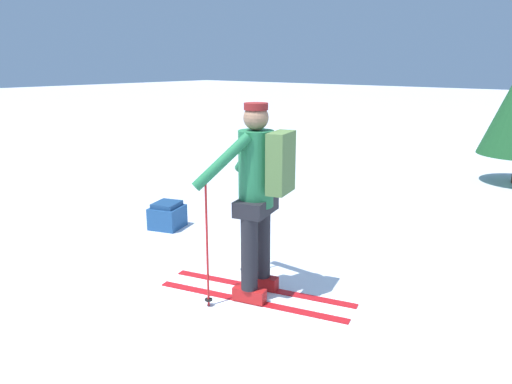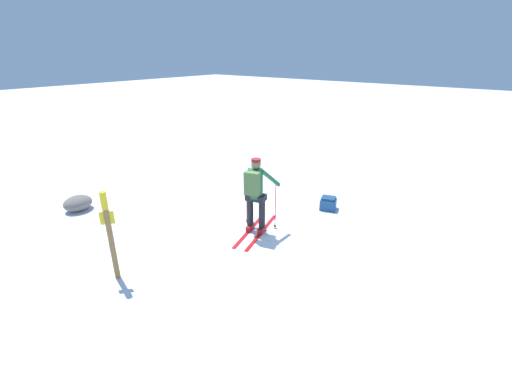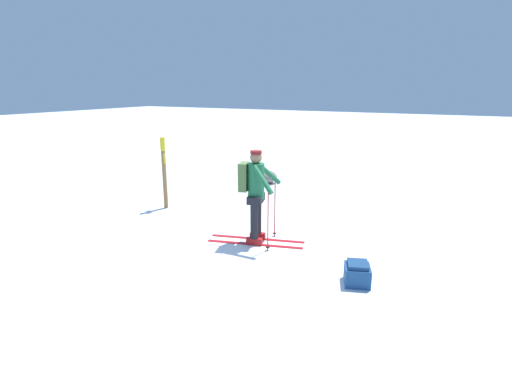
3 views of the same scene
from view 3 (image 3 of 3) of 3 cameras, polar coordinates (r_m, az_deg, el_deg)
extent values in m
plane|color=white|center=(8.18, 2.75, -5.99)|extent=(80.00, 80.00, 0.00)
cube|color=red|center=(7.90, 0.23, -6.70)|extent=(1.80, 0.58, 0.01)
cube|color=red|center=(7.88, 0.23, -6.26)|extent=(0.32, 0.19, 0.12)
cylinder|color=black|center=(7.74, 0.23, -3.28)|extent=(0.15, 0.15, 0.74)
cube|color=red|center=(7.64, -0.24, -7.49)|extent=(1.80, 0.58, 0.01)
cube|color=red|center=(7.61, -0.24, -7.03)|extent=(0.32, 0.19, 0.12)
cylinder|color=black|center=(7.46, -0.24, -3.97)|extent=(0.15, 0.15, 0.74)
cube|color=black|center=(7.49, 0.00, -0.94)|extent=(0.37, 0.50, 0.14)
cylinder|color=#1E663D|center=(7.41, 0.00, 1.57)|extent=(0.31, 0.31, 0.67)
sphere|color=#8C664C|center=(7.32, 0.00, 4.97)|extent=(0.22, 0.22, 0.22)
cylinder|color=maroon|center=(7.30, 0.00, 5.71)|extent=(0.21, 0.21, 0.06)
cube|color=#4C6B38|center=(7.44, -1.74, 2.21)|extent=(0.23, 0.36, 0.53)
cylinder|color=red|center=(7.86, 2.71, -2.33)|extent=(0.02, 0.02, 1.17)
cylinder|color=black|center=(8.03, 2.66, -5.93)|extent=(0.07, 0.07, 0.01)
cylinder|color=#1E663D|center=(7.62, 1.80, 2.70)|extent=(0.39, 0.46, 0.48)
cylinder|color=red|center=(7.17, 1.72, -4.03)|extent=(0.02, 0.02, 1.17)
cylinder|color=black|center=(7.36, 1.69, -7.91)|extent=(0.07, 0.07, 0.01)
cylinder|color=#1E663D|center=(7.08, 0.97, 1.76)|extent=(0.51, 0.27, 0.48)
cube|color=navy|center=(6.36, 14.25, -11.40)|extent=(0.49, 0.51, 0.28)
cube|color=navy|center=(6.29, 14.35, -10.00)|extent=(0.39, 0.42, 0.06)
cylinder|color=olive|center=(9.91, -12.97, 2.61)|extent=(0.10, 0.10, 1.74)
cylinder|color=yellow|center=(9.79, -13.21, 6.69)|extent=(0.11, 0.11, 0.31)
cube|color=yellow|center=(9.84, -13.09, 4.79)|extent=(0.20, 0.17, 0.24)
ellipsoid|color=slate|center=(12.37, 1.36, 2.21)|extent=(0.72, 0.62, 0.40)
camera|label=1|loc=(11.44, -4.42, 10.84)|focal=35.00mm
camera|label=2|loc=(9.24, -51.94, 15.89)|focal=24.00mm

